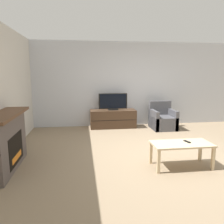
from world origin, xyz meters
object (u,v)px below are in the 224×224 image
object	(u,v)px
tv_stand	(113,119)
remote	(187,142)
fireplace	(5,141)
tv	(113,102)
armchair	(162,120)
coffee_table	(181,146)

from	to	relation	value
tv_stand	remote	bearing A→B (deg)	-73.01
fireplace	remote	world-z (taller)	fireplace
tv	remote	bearing A→B (deg)	-73.00
tv	armchair	size ratio (longest dim) A/B	1.07
fireplace	coffee_table	bearing A→B (deg)	-5.75
tv_stand	coffee_table	world-z (taller)	tv_stand
tv	coffee_table	xyz separation A→B (m)	(0.82, -3.13, -0.42)
tv	coffee_table	distance (m)	3.26
coffee_table	armchair	bearing A→B (deg)	76.02
coffee_table	remote	bearing A→B (deg)	17.83
fireplace	tv	bearing A→B (deg)	50.48
remote	tv	bearing A→B (deg)	91.16
fireplace	tv	distance (m)	3.66
remote	coffee_table	bearing A→B (deg)	-178.02
tv_stand	remote	xyz separation A→B (m)	(0.94, -3.09, 0.18)
fireplace	remote	xyz separation A→B (m)	(3.26, -0.27, -0.06)
tv	remote	xyz separation A→B (m)	(0.94, -3.09, -0.35)
fireplace	coffee_table	world-z (taller)	fireplace
fireplace	coffee_table	xyz separation A→B (m)	(3.14, -0.32, -0.13)
fireplace	tv_stand	distance (m)	3.65
armchair	remote	world-z (taller)	armchair
fireplace	armchair	size ratio (longest dim) A/B	1.82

